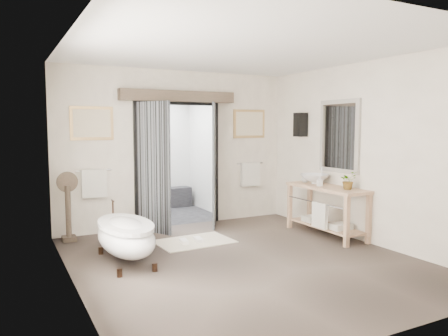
{
  "coord_description": "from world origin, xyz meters",
  "views": [
    {
      "loc": [
        -2.99,
        -5.15,
        1.87
      ],
      "look_at": [
        0.0,
        0.6,
        1.25
      ],
      "focal_mm": 35.0,
      "sensor_mm": 36.0,
      "label": 1
    }
  ],
  "objects_px": {
    "rug": "(194,241)",
    "basin": "(315,179)",
    "clawfoot_tub": "(126,236)",
    "vanity": "(326,206)"
  },
  "relations": [
    {
      "from": "clawfoot_tub",
      "to": "vanity",
      "type": "xyz_separation_m",
      "value": [
        3.43,
        -0.11,
        0.13
      ]
    },
    {
      "from": "clawfoot_tub",
      "to": "basin",
      "type": "relative_size",
      "value": 3.08
    },
    {
      "from": "rug",
      "to": "basin",
      "type": "bearing_deg",
      "value": -7.23
    },
    {
      "from": "clawfoot_tub",
      "to": "basin",
      "type": "bearing_deg",
      "value": 4.21
    },
    {
      "from": "rug",
      "to": "basin",
      "type": "height_order",
      "value": "basin"
    },
    {
      "from": "rug",
      "to": "basin",
      "type": "distance_m",
      "value": 2.42
    },
    {
      "from": "vanity",
      "to": "rug",
      "type": "distance_m",
      "value": 2.32
    },
    {
      "from": "vanity",
      "to": "clawfoot_tub",
      "type": "bearing_deg",
      "value": 178.14
    },
    {
      "from": "clawfoot_tub",
      "to": "rug",
      "type": "height_order",
      "value": "clawfoot_tub"
    },
    {
      "from": "clawfoot_tub",
      "to": "vanity",
      "type": "height_order",
      "value": "vanity"
    }
  ]
}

